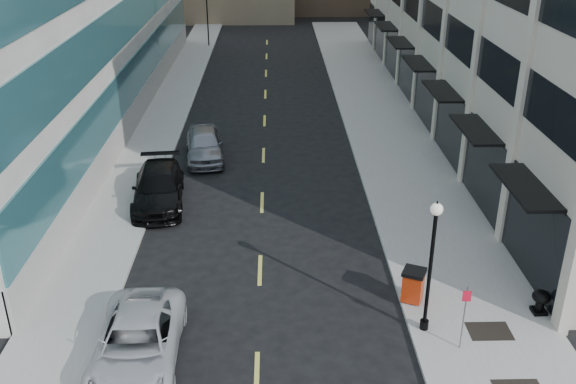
{
  "coord_description": "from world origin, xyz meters",
  "views": [
    {
      "loc": [
        0.59,
        -13.17,
        13.16
      ],
      "look_at": [
        1.1,
        8.83,
        2.92
      ],
      "focal_mm": 40.0,
      "sensor_mm": 36.0,
      "label": 1
    }
  ],
  "objects_px": {
    "trash_bin": "(413,284)",
    "lamppost": "(432,256)",
    "urn_planter": "(541,300)",
    "car_black_pickup": "(158,188)",
    "sign_post": "(465,309)",
    "car_white_van": "(137,343)",
    "car_silver_sedan": "(204,144)"
  },
  "relations": [
    {
      "from": "car_black_pickup",
      "to": "lamppost",
      "type": "xyz_separation_m",
      "value": [
        10.27,
        -10.0,
        2.1
      ]
    },
    {
      "from": "car_black_pickup",
      "to": "trash_bin",
      "type": "height_order",
      "value": "car_black_pickup"
    },
    {
      "from": "car_silver_sedan",
      "to": "urn_planter",
      "type": "xyz_separation_m",
      "value": [
        12.8,
        -14.79,
        -0.16
      ]
    },
    {
      "from": "car_silver_sedan",
      "to": "urn_planter",
      "type": "height_order",
      "value": "car_silver_sedan"
    },
    {
      "from": "car_black_pickup",
      "to": "lamppost",
      "type": "relative_size",
      "value": 1.18
    },
    {
      "from": "car_white_van",
      "to": "sign_post",
      "type": "xyz_separation_m",
      "value": [
        10.03,
        0.33,
        0.87
      ]
    },
    {
      "from": "car_black_pickup",
      "to": "urn_planter",
      "type": "bearing_deg",
      "value": -38.45
    },
    {
      "from": "car_silver_sedan",
      "to": "car_black_pickup",
      "type": "bearing_deg",
      "value": -113.43
    },
    {
      "from": "urn_planter",
      "to": "car_black_pickup",
      "type": "bearing_deg",
      "value": 147.41
    },
    {
      "from": "trash_bin",
      "to": "sign_post",
      "type": "bearing_deg",
      "value": -45.0
    },
    {
      "from": "car_black_pickup",
      "to": "car_silver_sedan",
      "type": "bearing_deg",
      "value": 68.16
    },
    {
      "from": "car_white_van",
      "to": "lamppost",
      "type": "distance_m",
      "value": 9.45
    },
    {
      "from": "trash_bin",
      "to": "sign_post",
      "type": "height_order",
      "value": "sign_post"
    },
    {
      "from": "trash_bin",
      "to": "lamppost",
      "type": "xyz_separation_m",
      "value": [
        0.07,
        -1.63,
        2.1
      ]
    },
    {
      "from": "sign_post",
      "to": "urn_planter",
      "type": "xyz_separation_m",
      "value": [
        3.2,
        1.8,
        -0.95
      ]
    },
    {
      "from": "sign_post",
      "to": "urn_planter",
      "type": "distance_m",
      "value": 3.79
    },
    {
      "from": "car_silver_sedan",
      "to": "trash_bin",
      "type": "height_order",
      "value": "car_silver_sedan"
    },
    {
      "from": "car_white_van",
      "to": "lamppost",
      "type": "relative_size",
      "value": 1.16
    },
    {
      "from": "car_silver_sedan",
      "to": "lamppost",
      "type": "xyz_separation_m",
      "value": [
        8.67,
        -15.59,
        2.08
      ]
    },
    {
      "from": "trash_bin",
      "to": "sign_post",
      "type": "xyz_separation_m",
      "value": [
        1.0,
        -2.64,
        0.82
      ]
    },
    {
      "from": "car_white_van",
      "to": "car_silver_sedan",
      "type": "distance_m",
      "value": 16.93
    },
    {
      "from": "trash_bin",
      "to": "car_silver_sedan",
      "type": "bearing_deg",
      "value": 145.85
    },
    {
      "from": "car_black_pickup",
      "to": "urn_planter",
      "type": "distance_m",
      "value": 17.09
    },
    {
      "from": "trash_bin",
      "to": "urn_planter",
      "type": "distance_m",
      "value": 4.28
    },
    {
      "from": "car_black_pickup",
      "to": "trash_bin",
      "type": "relative_size",
      "value": 4.53
    },
    {
      "from": "car_white_van",
      "to": "trash_bin",
      "type": "xyz_separation_m",
      "value": [
        9.03,
        2.96,
        0.05
      ]
    },
    {
      "from": "sign_post",
      "to": "car_white_van",
      "type": "bearing_deg",
      "value": -174.16
    },
    {
      "from": "sign_post",
      "to": "urn_planter",
      "type": "bearing_deg",
      "value": 33.34
    },
    {
      "from": "trash_bin",
      "to": "sign_post",
      "type": "relative_size",
      "value": 0.54
    },
    {
      "from": "car_black_pickup",
      "to": "sign_post",
      "type": "distance_m",
      "value": 15.73
    },
    {
      "from": "car_silver_sedan",
      "to": "lamppost",
      "type": "bearing_deg",
      "value": -68.35
    },
    {
      "from": "lamppost",
      "to": "urn_planter",
      "type": "bearing_deg",
      "value": 10.88
    }
  ]
}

